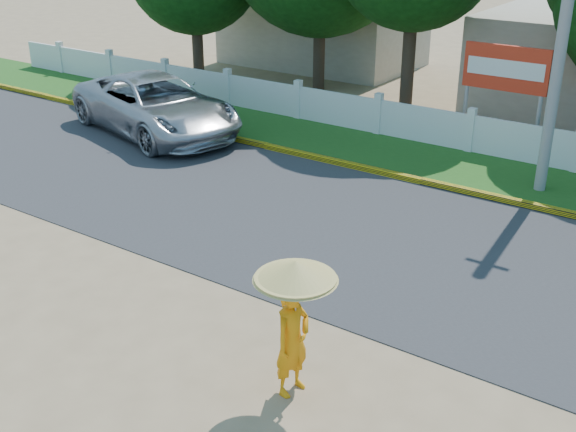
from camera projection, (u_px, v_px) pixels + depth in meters
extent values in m
plane|color=#9E8460|center=(223.00, 322.00, 12.61)|extent=(120.00, 120.00, 0.00)
cube|color=#38383A|center=(352.00, 232.00, 15.98)|extent=(60.00, 7.00, 0.02)
cube|color=#2D601E|center=(448.00, 165.00, 19.91)|extent=(60.00, 3.50, 0.03)
cube|color=yellow|center=(422.00, 181.00, 18.61)|extent=(40.00, 0.18, 0.16)
cube|color=silver|center=(470.00, 134.00, 20.78)|extent=(40.00, 0.10, 1.10)
cube|color=#B7AD99|center=(323.00, 32.00, 31.51)|extent=(8.00, 5.00, 2.80)
cylinder|color=gray|center=(562.00, 40.00, 16.73)|extent=(0.28, 0.28, 7.53)
imported|color=#AFB2B7|center=(156.00, 105.00, 22.32)|extent=(6.94, 4.51, 1.78)
imported|color=orange|center=(292.00, 340.00, 10.51)|extent=(0.50, 0.69, 1.77)
cylinder|color=gray|center=(295.00, 301.00, 10.21)|extent=(0.03, 0.03, 1.15)
cone|color=tan|center=(296.00, 270.00, 10.01)|extent=(1.21, 1.21, 0.29)
cylinder|color=gray|center=(465.00, 107.00, 21.76)|extent=(0.12, 0.12, 2.00)
cylinder|color=gray|center=(538.00, 118.00, 20.61)|extent=(0.12, 0.12, 2.00)
cube|color=red|center=(506.00, 68.00, 20.66)|extent=(2.50, 0.12, 1.30)
cube|color=silver|center=(505.00, 69.00, 20.62)|extent=(2.25, 0.02, 0.49)
cylinder|color=#473828|center=(319.00, 43.00, 27.04)|extent=(0.44, 0.44, 3.55)
cylinder|color=#473828|center=(409.00, 54.00, 24.06)|extent=(0.44, 0.44, 3.96)
cylinder|color=#473828|center=(198.00, 42.00, 28.75)|extent=(0.44, 0.44, 2.98)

